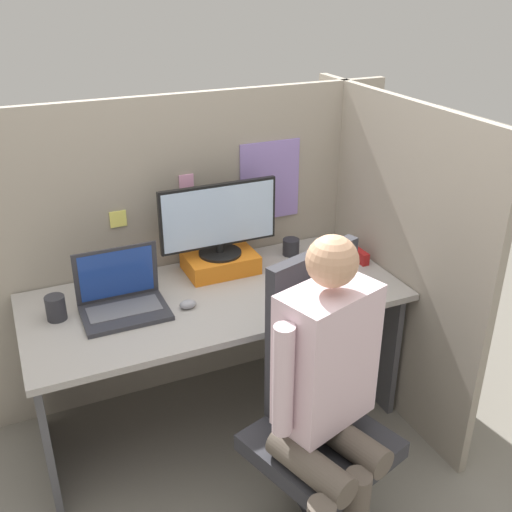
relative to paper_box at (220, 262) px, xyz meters
name	(u,v)px	position (x,y,z in m)	size (l,w,h in m)	color
ground_plane	(249,470)	(-0.11, -0.58, -0.75)	(12.00, 12.00, 0.00)	slate
cubicle_panel_back	(187,249)	(-0.10, 0.19, 0.01)	(2.17, 0.05, 1.53)	gray
cubicle_panel_right	(386,256)	(0.75, -0.29, 0.01)	(0.04, 1.39, 1.53)	gray
desk	(216,325)	(-0.11, -0.21, -0.20)	(1.67, 0.74, 0.71)	#9E9993
paper_box	(220,262)	(0.00, 0.00, 0.00)	(0.33, 0.24, 0.09)	orange
monitor	(219,219)	(0.00, 0.00, 0.22)	(0.57, 0.20, 0.35)	black
laptop	(123,300)	(-0.51, -0.19, 0.01)	(0.36, 0.25, 0.27)	#2D2D33
mouse	(188,304)	(-0.26, -0.28, -0.02)	(0.07, 0.05, 0.04)	gray
stapler	(357,254)	(0.67, -0.17, -0.01)	(0.04, 0.17, 0.06)	#A31919
carrot_toy	(310,292)	(0.27, -0.40, -0.02)	(0.04, 0.15, 0.04)	orange
office_chair	(316,400)	(0.06, -0.86, -0.21)	(0.58, 0.63, 1.10)	#2D2D33
person	(329,389)	(0.00, -1.02, -0.02)	(0.46, 0.50, 1.28)	brown
coffee_mug	(291,247)	(0.39, 0.02, 0.00)	(0.08, 0.08, 0.08)	#232328
pen_cup	(56,308)	(-0.78, -0.14, 0.01)	(0.08, 0.08, 0.11)	#28282D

